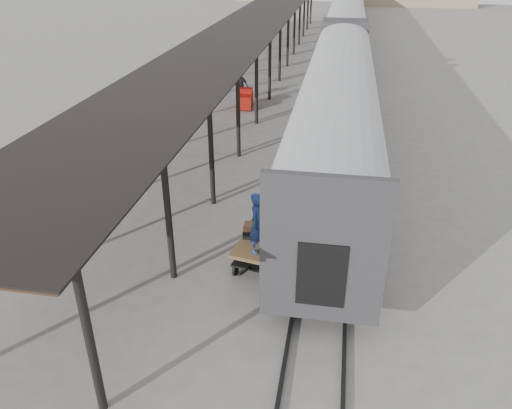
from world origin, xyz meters
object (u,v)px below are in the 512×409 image
object	(u,v)px
porter	(258,223)
pedestrian	(241,85)
baggage_cart	(261,245)
luggage_tug	(246,100)

from	to	relation	value
porter	pedestrian	world-z (taller)	porter
baggage_cart	pedestrian	bearing A→B (deg)	114.35
baggage_cart	pedestrian	xyz separation A→B (m)	(-4.38, 18.45, 0.27)
baggage_cart	pedestrian	world-z (taller)	pedestrian
porter	luggage_tug	bearing A→B (deg)	30.56
luggage_tug	porter	world-z (taller)	porter
baggage_cart	porter	world-z (taller)	porter
pedestrian	porter	bearing A→B (deg)	124.59
baggage_cart	luggage_tug	distance (m)	16.85
luggage_tug	porter	xyz separation A→B (m)	(3.70, -17.09, 1.27)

